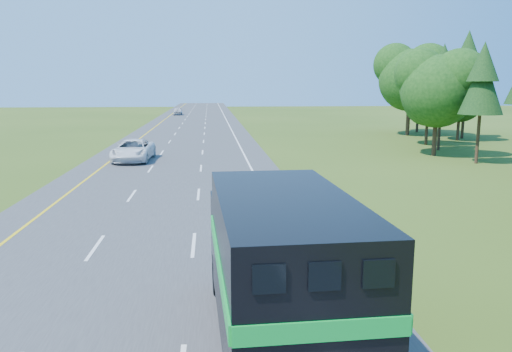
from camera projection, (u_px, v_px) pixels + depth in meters
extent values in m
cube|color=#38383A|center=(184.00, 149.00, 48.22)|extent=(15.00, 260.00, 0.04)
cube|color=yellow|center=(126.00, 149.00, 47.72)|extent=(0.15, 260.00, 0.01)
cube|color=white|center=(241.00, 148.00, 48.72)|extent=(0.15, 260.00, 0.01)
cylinder|color=black|center=(219.00, 274.00, 14.46)|extent=(0.41, 1.18, 1.17)
cylinder|color=black|center=(295.00, 270.00, 14.75)|extent=(0.41, 1.18, 1.17)
cube|color=black|center=(277.00, 322.00, 11.26)|extent=(2.86, 8.59, 0.30)
cube|color=black|center=(258.00, 231.00, 14.27)|extent=(2.67, 2.01, 2.02)
cube|color=black|center=(254.00, 205.00, 15.13)|extent=(2.34, 0.15, 0.64)
cube|color=black|center=(284.00, 265.00, 10.25)|extent=(2.88, 6.26, 2.92)
cube|color=#08A031|center=(323.00, 331.00, 7.19)|extent=(2.66, 0.14, 0.32)
cube|color=#08A031|center=(218.00, 262.00, 10.05)|extent=(0.27, 6.16, 0.32)
cube|color=#08A031|center=(348.00, 256.00, 10.39)|extent=(0.27, 6.16, 0.32)
cube|color=black|center=(269.00, 279.00, 6.94)|extent=(0.48, 0.06, 0.43)
cube|color=black|center=(325.00, 277.00, 7.05)|extent=(0.48, 0.06, 0.43)
cube|color=black|center=(379.00, 274.00, 7.15)|extent=(0.48, 0.06, 0.43)
imported|color=silver|center=(133.00, 150.00, 40.19)|extent=(3.09, 6.24, 1.70)
imported|color=#B6B7BD|center=(178.00, 111.00, 103.79)|extent=(1.93, 4.57, 1.54)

